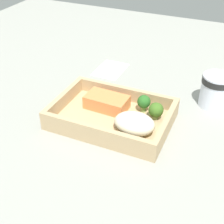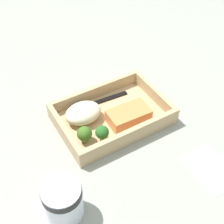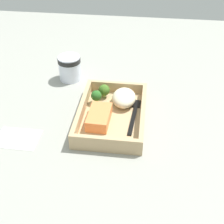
{
  "view_description": "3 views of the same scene",
  "coord_description": "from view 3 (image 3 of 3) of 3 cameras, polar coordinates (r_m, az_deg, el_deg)",
  "views": [
    {
      "loc": [
        23.4,
        -52.94,
        43.26
      ],
      "look_at": [
        0.0,
        0.0,
        2.7
      ],
      "focal_mm": 50.0,
      "sensor_mm": 36.0,
      "label": 1
    },
    {
      "loc": [
        27.12,
        45.99,
        56.15
      ],
      "look_at": [
        0.0,
        0.0,
        2.7
      ],
      "focal_mm": 50.0,
      "sensor_mm": 36.0,
      "label": 2
    },
    {
      "loc": [
        -67.77,
        -8.46,
        55.1
      ],
      "look_at": [
        0.0,
        0.0,
        2.7
      ],
      "focal_mm": 50.0,
      "sensor_mm": 36.0,
      "label": 3
    }
  ],
  "objects": [
    {
      "name": "takeout_tray",
      "position": [
        0.87,
        0.0,
        -1.09
      ],
      "size": [
        26.49,
        18.21,
        1.2
      ],
      "primitive_type": "cube",
      "color": "tan",
      "rests_on": "ground_plane"
    },
    {
      "name": "broccoli_floret_1",
      "position": [
        0.93,
        -1.46,
        3.97
      ],
      "size": [
        3.42,
        3.42,
        4.1
      ],
      "color": "#7D9654",
      "rests_on": "takeout_tray"
    },
    {
      "name": "salmon_fillet",
      "position": [
        0.84,
        -2.36,
        -0.92
      ],
      "size": [
        10.18,
        6.07,
        3.17
      ],
      "primitive_type": "cube",
      "rotation": [
        0.0,
        0.0,
        -0.04
      ],
      "color": "#F18448",
      "rests_on": "takeout_tray"
    },
    {
      "name": "broccoli_floret_2",
      "position": [
        0.91,
        -2.9,
        2.94
      ],
      "size": [
        3.12,
        3.12,
        4.2
      ],
      "color": "#789C51",
      "rests_on": "takeout_tray"
    },
    {
      "name": "fork",
      "position": [
        0.88,
        4.07,
        -0.43
      ],
      "size": [
        15.88,
        2.75,
        0.44
      ],
      "color": "black",
      "rests_on": "takeout_tray"
    },
    {
      "name": "tray_rim",
      "position": [
        0.86,
        0.0,
        0.08
      ],
      "size": [
        26.49,
        18.21,
        3.31
      ],
      "color": "tan",
      "rests_on": "takeout_tray"
    },
    {
      "name": "receipt_slip",
      "position": [
        0.85,
        -16.9,
        -4.63
      ],
      "size": [
        8.01,
        11.24,
        0.24
      ],
      "primitive_type": "cube",
      "rotation": [
        0.0,
        0.0,
        -0.01
      ],
      "color": "white",
      "rests_on": "ground_plane"
    },
    {
      "name": "mashed_potatoes",
      "position": [
        0.91,
        2.2,
        2.62
      ],
      "size": [
        8.94,
        6.83,
        4.19
      ],
      "primitive_type": "ellipsoid",
      "color": "beige",
      "rests_on": "takeout_tray"
    },
    {
      "name": "paper_cup",
      "position": [
        1.04,
        -7.76,
        8.21
      ],
      "size": [
        7.43,
        7.43,
        8.17
      ],
      "color": "white",
      "rests_on": "ground_plane"
    },
    {
      "name": "ground_plane",
      "position": [
        0.88,
        0.0,
        -1.9
      ],
      "size": [
        160.0,
        160.0,
        2.0
      ],
      "primitive_type": "cube",
      "color": "gray"
    }
  ]
}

